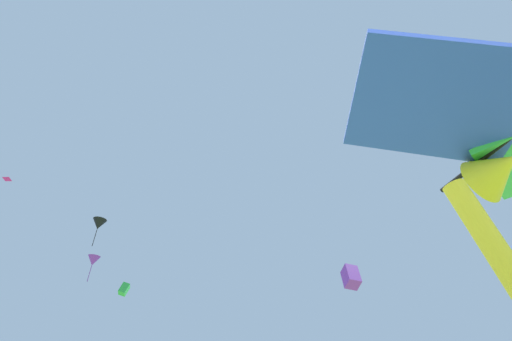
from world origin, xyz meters
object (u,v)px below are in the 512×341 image
object	(u,v)px
distant_kite_purple_mid_right	(93,261)
distant_kite_purple_low_left	(351,277)
distant_kite_green_overhead_distant	(124,289)
held_stunt_kite	(499,141)
distant_kite_black_far_center	(99,224)
distant_kite_magenta_mid_left	(7,179)

from	to	relation	value
distant_kite_purple_mid_right	distant_kite_purple_low_left	xyz separation A→B (m)	(6.65, -21.75, -8.86)
distant_kite_green_overhead_distant	distant_kite_purple_mid_right	world-z (taller)	distant_kite_purple_mid_right
held_stunt_kite	distant_kite_green_overhead_distant	distance (m)	33.49
distant_kite_green_overhead_distant	distant_kite_purple_low_left	world-z (taller)	distant_kite_green_overhead_distant
distant_kite_purple_low_left	distant_kite_black_far_center	bearing A→B (deg)	106.16
held_stunt_kite	distant_kite_purple_low_left	xyz separation A→B (m)	(9.64, 10.35, 6.22)
held_stunt_kite	distant_kite_purple_mid_right	bearing A→B (deg)	84.67
held_stunt_kite	distant_kite_purple_mid_right	size ratio (longest dim) A/B	0.70
distant_kite_magenta_mid_left	distant_kite_purple_mid_right	bearing A→B (deg)	20.77
held_stunt_kite	distant_kite_black_far_center	world-z (taller)	distant_kite_black_far_center
distant_kite_black_far_center	distant_kite_magenta_mid_left	distance (m)	9.28
held_stunt_kite	distant_kite_purple_mid_right	xyz separation A→B (m)	(3.00, 32.11, 15.08)
distant_kite_green_overhead_distant	distant_kite_magenta_mid_left	size ratio (longest dim) A/B	1.71
distant_kite_green_overhead_distant	distant_kite_purple_mid_right	size ratio (longest dim) A/B	0.45
distant_kite_black_far_center	distant_kite_purple_mid_right	distance (m)	4.84
distant_kite_black_far_center	distant_kite_purple_mid_right	bearing A→B (deg)	-84.34
distant_kite_purple_low_left	distant_kite_magenta_mid_left	distance (m)	26.59
distant_kite_purple_mid_right	distant_kite_magenta_mid_left	bearing A→B (deg)	-159.23
distant_kite_purple_low_left	distant_kite_magenta_mid_left	size ratio (longest dim) A/B	1.64
distant_kite_purple_mid_right	distant_kite_magenta_mid_left	world-z (taller)	distant_kite_magenta_mid_left
held_stunt_kite	distant_kite_magenta_mid_left	distance (m)	34.64
distant_kite_green_overhead_distant	distant_kite_magenta_mid_left	xyz separation A→B (m)	(-10.58, -1.43, 5.53)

